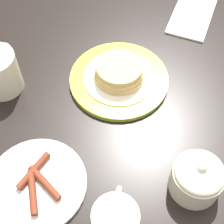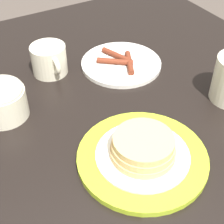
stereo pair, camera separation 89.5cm
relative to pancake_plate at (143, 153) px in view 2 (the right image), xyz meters
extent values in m
cube|color=black|center=(-0.01, 0.04, -0.03)|extent=(1.34, 0.98, 0.03)
cube|color=black|center=(-0.62, 0.47, -0.41)|extent=(0.07, 0.07, 0.72)
cylinder|color=#AAC628|center=(0.00, 0.00, -0.01)|extent=(0.24, 0.24, 0.01)
cylinder|color=white|center=(0.00, 0.00, 0.00)|extent=(0.17, 0.17, 0.00)
cylinder|color=tan|center=(0.00, 0.00, 0.00)|extent=(0.12, 0.12, 0.01)
cylinder|color=tan|center=(0.00, 0.00, 0.02)|extent=(0.11, 0.11, 0.01)
cylinder|color=tan|center=(0.00, 0.00, 0.03)|extent=(0.11, 0.11, 0.01)
cylinder|color=silver|center=(-0.29, 0.13, -0.01)|extent=(0.20, 0.20, 0.01)
cylinder|color=maroon|center=(-0.31, 0.13, 0.00)|extent=(0.09, 0.04, 0.01)
cylinder|color=maroon|center=(-0.26, 0.14, 0.00)|extent=(0.09, 0.05, 0.01)
cylinder|color=maroon|center=(-0.29, 0.11, 0.00)|extent=(0.07, 0.08, 0.01)
cylinder|color=beige|center=(-0.35, -0.04, 0.02)|extent=(0.08, 0.08, 0.07)
cone|color=beige|center=(-0.38, -0.04, 0.04)|extent=(0.03, 0.04, 0.04)
torus|color=beige|center=(-0.30, -0.04, 0.02)|extent=(0.04, 0.01, 0.04)
cylinder|color=beige|center=(-0.25, -0.18, 0.01)|extent=(0.10, 0.10, 0.06)
camera|label=1|loc=(-0.52, -0.05, 0.63)|focal=55.00mm
camera|label=2|loc=(0.33, -0.25, 0.46)|focal=55.00mm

